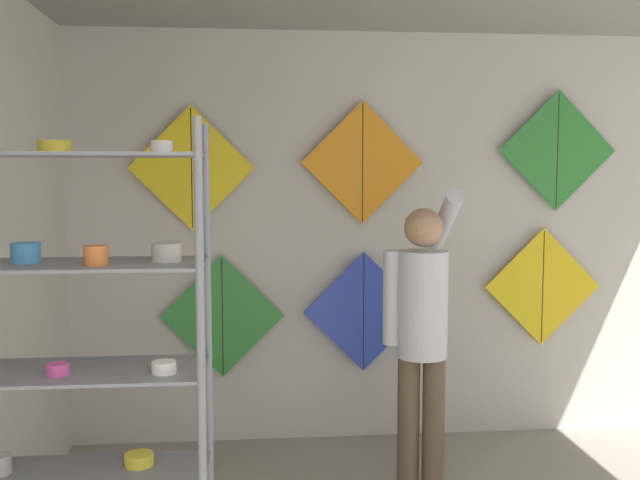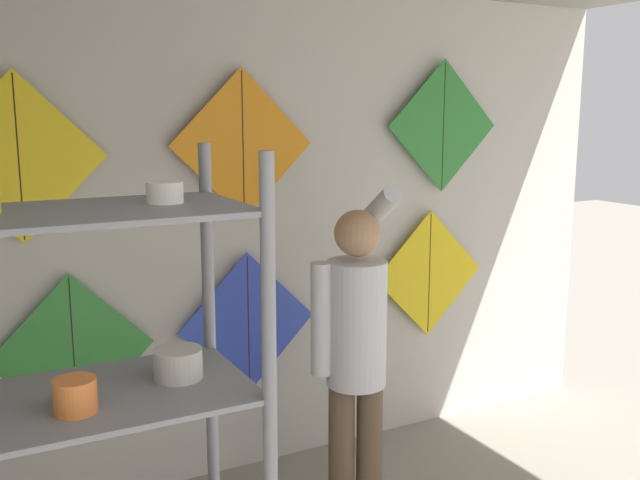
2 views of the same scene
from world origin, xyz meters
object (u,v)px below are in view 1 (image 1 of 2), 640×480
(kite_1, at_px, (364,312))
(shopkeeper, at_px, (422,324))
(shelf_rack, at_px, (64,373))
(kite_4, at_px, (363,163))
(kite_2, at_px, (543,287))
(kite_5, at_px, (557,151))
(kite_0, at_px, (222,317))
(kite_3, at_px, (192,168))

(kite_1, bearing_deg, shopkeeper, -76.86)
(shelf_rack, bearing_deg, kite_4, 57.72)
(shopkeeper, relative_size, kite_1, 2.12)
(kite_2, xyz_separation_m, kite_4, (-1.28, 0.00, 0.86))
(kite_4, bearing_deg, shopkeeper, -76.07)
(kite_1, distance_m, kite_2, 1.28)
(shelf_rack, bearing_deg, shopkeeper, 40.23)
(kite_5, bearing_deg, kite_4, 180.00)
(kite_0, distance_m, kite_2, 2.24)
(shelf_rack, relative_size, kite_1, 2.45)
(kite_0, relative_size, kite_1, 1.00)
(shopkeeper, distance_m, kite_0, 1.45)
(kite_2, height_order, kite_5, kite_5)
(shopkeeper, height_order, kite_2, shopkeeper)
(kite_0, height_order, kite_1, kite_1)
(kite_4, distance_m, kite_5, 1.36)
(kite_3, bearing_deg, shelf_rack, -96.91)
(kite_0, relative_size, kite_4, 1.00)
(shelf_rack, xyz_separation_m, kite_3, (0.27, 2.23, 0.74))
(kite_3, height_order, kite_5, kite_5)
(kite_3, xyz_separation_m, kite_4, (1.14, 0.00, 0.04))
(shelf_rack, height_order, kite_2, shelf_rack)
(kite_1, bearing_deg, kite_4, 180.00)
(kite_1, bearing_deg, kite_0, 180.00)
(shelf_rack, distance_m, kite_1, 2.66)
(kite_0, distance_m, kite_5, 2.57)
(kite_1, height_order, kite_5, kite_5)
(kite_4, bearing_deg, kite_3, 180.00)
(shelf_rack, xyz_separation_m, kite_5, (2.77, 2.23, 0.86))
(kite_4, bearing_deg, kite_2, 0.00)
(shopkeeper, height_order, kite_5, kite_5)
(kite_2, xyz_separation_m, kite_3, (-2.42, 0.00, 0.83))
(kite_0, bearing_deg, kite_1, 0.00)
(shopkeeper, distance_m, kite_3, 1.83)
(kite_0, height_order, kite_2, kite_2)
(kite_2, bearing_deg, kite_1, 180.00)
(kite_1, relative_size, kite_5, 1.00)
(shelf_rack, relative_size, kite_2, 2.45)
(kite_3, bearing_deg, kite_4, 0.00)
(shelf_rack, relative_size, shopkeeper, 1.15)
(kite_5, bearing_deg, shelf_rack, -141.13)
(shopkeeper, xyz_separation_m, kite_0, (-1.16, 0.86, -0.11))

